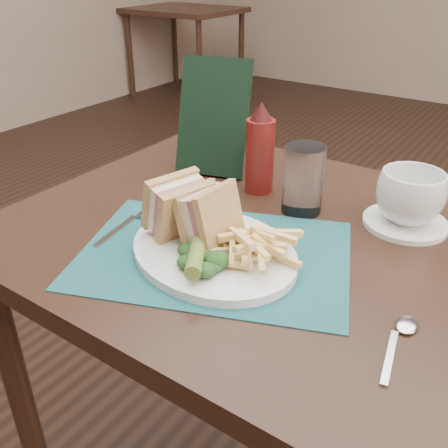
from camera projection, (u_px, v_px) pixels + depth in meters
The scene contains 17 objects.
floor at pixel (332, 366), 1.62m from camera, with size 7.00×7.00×0.00m, color black.
table_main at pixel (255, 377), 1.08m from camera, with size 0.90×0.75×0.75m, color black, non-canonical shape.
table_bg_left at pixel (186, 53), 4.49m from camera, with size 0.90×0.75×0.75m, color black, non-canonical shape.
placemat at pixel (215, 254), 0.82m from camera, with size 0.43×0.31×0.00m, color #1A5054.
plate at pixel (214, 252), 0.81m from camera, with size 0.30×0.24×0.01m, color white, non-canonical shape.
sandwich_half_a at pixel (170, 201), 0.84m from camera, with size 0.06×0.10×0.09m, color tan, non-canonical shape.
sandwich_half_b at pixel (199, 211), 0.81m from camera, with size 0.06×0.10×0.09m, color tan, non-canonical shape.
kale_garnish at pixel (193, 259), 0.75m from camera, with size 0.11×0.08×0.03m, color #173915, non-canonical shape.
pickle_spear at pixel (197, 252), 0.75m from camera, with size 0.02×0.02×0.12m, color #5A742C.
fries_pile at pixel (257, 241), 0.77m from camera, with size 0.18×0.20×0.05m, color #FFD77F, non-canonical shape.
fork at pixel (128, 222), 0.90m from camera, with size 0.03×0.17×0.01m, color silver, non-canonical shape.
spoon at pixel (396, 343), 0.63m from camera, with size 0.03×0.15×0.01m, color silver, non-canonical shape.
saucer at pixel (405, 223), 0.90m from camera, with size 0.15×0.15×0.01m, color white.
coffee_cup at pixel (410, 197), 0.88m from camera, with size 0.12×0.12×0.09m, color white.
drinking_glass at pixel (303, 180), 0.92m from camera, with size 0.08×0.08×0.13m, color silver.
ketchup_bottle at pixel (260, 148), 0.99m from camera, with size 0.06×0.06×0.19m, color #5D1310, non-canonical shape.
check_presenter at pixel (213, 117), 1.08m from camera, with size 0.15×0.02×0.25m, color black.
Camera 1 is at (0.39, -1.19, 1.19)m, focal length 40.00 mm.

